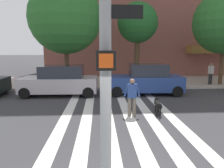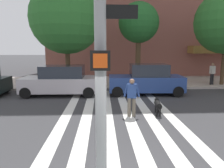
% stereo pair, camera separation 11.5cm
% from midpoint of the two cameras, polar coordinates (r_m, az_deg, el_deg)
% --- Properties ---
extents(ground_plane, '(160.00, 160.00, 0.00)m').
position_cam_midpoint_polar(ground_plane, '(9.63, 2.03, -8.02)').
color(ground_plane, '#353538').
extents(sidewalk_far, '(80.00, 6.00, 0.15)m').
position_cam_midpoint_polar(sidewalk_far, '(17.94, -0.18, 0.54)').
color(sidewalk_far, '#B2A59B').
rests_on(sidewalk_far, ground_plane).
extents(crosswalk_stripes, '(4.95, 10.50, 0.01)m').
position_cam_midpoint_polar(crosswalk_stripes, '(9.63, 1.83, -8.01)').
color(crosswalk_stripes, silver).
rests_on(crosswalk_stripes, ground_plane).
extents(traffic_light_pole, '(0.74, 0.46, 5.80)m').
position_cam_midpoint_polar(traffic_light_pole, '(3.26, -2.04, 20.14)').
color(traffic_light_pole, gray).
rests_on(traffic_light_pole, sidewalk_near).
extents(parked_car_behind_first, '(4.66, 2.12, 1.84)m').
position_cam_midpoint_polar(parked_car_behind_first, '(13.60, -13.25, 0.83)').
color(parked_car_behind_first, '#B9B2B8').
rests_on(parked_car_behind_first, ground_plane).
extents(parked_car_third_in_line, '(4.66, 2.08, 1.92)m').
position_cam_midpoint_polar(parked_car_third_in_line, '(13.66, 9.40, 1.05)').
color(parked_car_third_in_line, navy).
rests_on(parked_car_third_in_line, ground_plane).
extents(street_tree_nearest, '(5.06, 5.06, 7.38)m').
position_cam_midpoint_polar(street_tree_nearest, '(15.83, -11.92, 16.98)').
color(street_tree_nearest, '#4C3823').
rests_on(street_tree_nearest, sidewalk_far).
extents(street_tree_middle, '(3.10, 3.10, 6.22)m').
position_cam_midpoint_polar(street_tree_middle, '(17.06, 7.34, 15.79)').
color(street_tree_middle, '#4C3823').
rests_on(street_tree_middle, sidewalk_far).
extents(pedestrian_dog_walker, '(0.71, 0.28, 1.64)m').
position_cam_midpoint_polar(pedestrian_dog_walker, '(9.12, 5.66, -3.04)').
color(pedestrian_dog_walker, '#6B6051').
rests_on(pedestrian_dog_walker, ground_plane).
extents(dog_on_leash, '(0.35, 1.14, 0.65)m').
position_cam_midpoint_polar(dog_on_leash, '(9.72, 12.48, -5.35)').
color(dog_on_leash, black).
rests_on(dog_on_leash, ground_plane).
extents(pedestrian_bystander, '(0.67, 0.39, 1.64)m').
position_cam_midpoint_polar(pedestrian_bystander, '(17.87, 25.40, 2.81)').
color(pedestrian_bystander, black).
rests_on(pedestrian_bystander, sidewalk_far).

